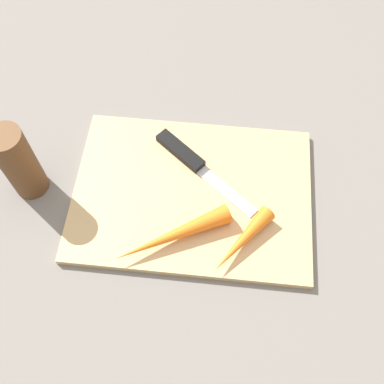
# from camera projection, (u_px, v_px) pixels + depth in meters

# --- Properties ---
(ground_plane) EXTENTS (1.40, 1.40, 0.00)m
(ground_plane) POSITION_uv_depth(u_px,v_px,m) (192.00, 196.00, 0.69)
(ground_plane) COLOR slate
(cutting_board) EXTENTS (0.36, 0.26, 0.01)m
(cutting_board) POSITION_uv_depth(u_px,v_px,m) (192.00, 194.00, 0.69)
(cutting_board) COLOR tan
(cutting_board) RESTS_ON ground_plane
(knife) EXTENTS (0.17, 0.14, 0.01)m
(knife) POSITION_uv_depth(u_px,v_px,m) (186.00, 156.00, 0.71)
(knife) COLOR #B7B7BC
(knife) RESTS_ON cutting_board
(carrot_long) EXTENTS (0.16, 0.11, 0.03)m
(carrot_long) POSITION_uv_depth(u_px,v_px,m) (173.00, 235.00, 0.63)
(carrot_long) COLOR orange
(carrot_long) RESTS_ON cutting_board
(carrot_short) EXTENTS (0.09, 0.11, 0.02)m
(carrot_short) POSITION_uv_depth(u_px,v_px,m) (243.00, 240.00, 0.63)
(carrot_short) COLOR orange
(carrot_short) RESTS_ON cutting_board
(pepper_grinder) EXTENTS (0.05, 0.05, 0.13)m
(pepper_grinder) POSITION_uv_depth(u_px,v_px,m) (19.00, 163.00, 0.65)
(pepper_grinder) COLOR brown
(pepper_grinder) RESTS_ON ground_plane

